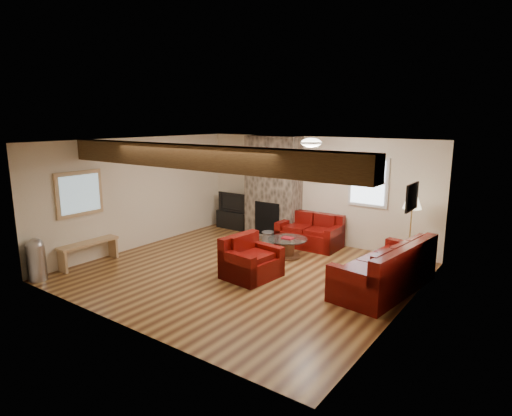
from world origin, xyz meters
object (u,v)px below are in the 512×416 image
(sofa_three, at_px, (385,266))
(armchair_red, at_px, (252,258))
(coffee_table, at_px, (288,248))
(tv_cabinet, at_px, (234,220))
(television, at_px, (234,202))
(floor_lamp, at_px, (412,206))
(loveseat, at_px, (309,231))

(sofa_three, bearing_deg, armchair_red, -61.22)
(coffee_table, relative_size, tv_cabinet, 0.89)
(sofa_three, relative_size, television, 2.53)
(coffee_table, distance_m, television, 2.83)
(armchair_red, relative_size, tv_cabinet, 1.01)
(floor_lamp, bearing_deg, coffee_table, -155.37)
(loveseat, bearing_deg, sofa_three, -34.49)
(armchair_red, height_order, coffee_table, armchair_red)
(loveseat, xyz_separation_m, television, (-2.47, 0.30, 0.35))
(armchair_red, height_order, tv_cabinet, armchair_red)
(television, bearing_deg, floor_lamp, -2.96)
(coffee_table, xyz_separation_m, television, (-2.47, 1.27, 0.52))
(coffee_table, distance_m, floor_lamp, 2.66)
(armchair_red, xyz_separation_m, floor_lamp, (2.16, 2.43, 0.83))
(coffee_table, xyz_separation_m, tv_cabinet, (-2.47, 1.27, 0.03))
(loveseat, distance_m, armchair_red, 2.37)
(loveseat, relative_size, floor_lamp, 1.00)
(coffee_table, distance_m, tv_cabinet, 2.78)
(armchair_red, distance_m, tv_cabinet, 3.70)
(floor_lamp, bearing_deg, television, 177.04)
(loveseat, xyz_separation_m, floor_lamp, (2.24, 0.06, 0.84))
(loveseat, bearing_deg, coffee_table, -90.77)
(tv_cabinet, bearing_deg, floor_lamp, -2.96)
(loveseat, height_order, coffee_table, loveseat)
(armchair_red, bearing_deg, loveseat, 8.26)
(coffee_table, xyz_separation_m, floor_lamp, (2.24, 1.03, 1.01))
(loveseat, relative_size, television, 1.61)
(loveseat, bearing_deg, armchair_red, -89.15)
(floor_lamp, bearing_deg, tv_cabinet, 177.04)
(tv_cabinet, bearing_deg, coffee_table, -27.16)
(television, bearing_deg, tv_cabinet, 0.00)
(sofa_three, bearing_deg, tv_cabinet, -103.48)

